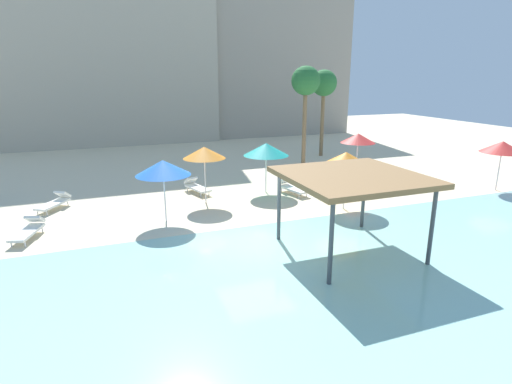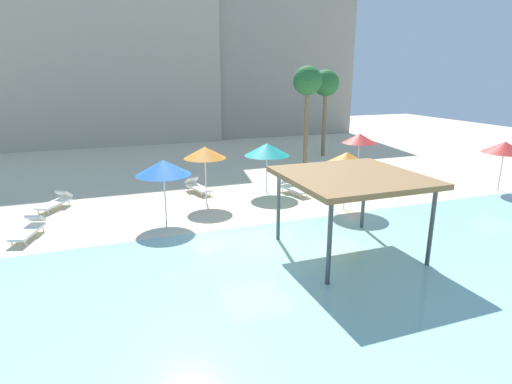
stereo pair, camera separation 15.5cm
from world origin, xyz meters
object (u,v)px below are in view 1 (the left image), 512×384
at_px(beach_umbrella_teal_4, 266,149).
at_px(lounge_chair_4, 55,202).
at_px(lounge_chair_3, 29,229).
at_px(beach_umbrella_blue_6, 163,168).
at_px(beach_umbrella_red_3, 502,147).
at_px(lounge_chair_1, 196,186).
at_px(lounge_chair_0, 326,176).
at_px(palm_tree_0, 306,83).
at_px(beach_umbrella_orange_0, 204,153).
at_px(shade_pavilion, 352,179).
at_px(beach_umbrella_red_1, 358,138).
at_px(beach_umbrella_orange_2, 346,159).
at_px(lounge_chair_2, 292,187).
at_px(palm_tree_1, 324,85).

xyz_separation_m(beach_umbrella_teal_4, lounge_chair_4, (-10.14, 0.85, -1.94)).
distance_m(beach_umbrella_teal_4, lounge_chair_3, 11.29).
bearing_deg(beach_umbrella_blue_6, beach_umbrella_red_3, -4.50).
bearing_deg(beach_umbrella_red_3, lounge_chair_4, 167.35).
bearing_deg(lounge_chair_1, lounge_chair_4, -102.91).
bearing_deg(lounge_chair_0, beach_umbrella_red_3, 25.77).
xyz_separation_m(beach_umbrella_red_3, lounge_chair_1, (-15.10, 5.30, -2.00)).
bearing_deg(beach_umbrella_red_3, beach_umbrella_blue_6, 175.50).
relative_size(lounge_chair_0, palm_tree_0, 0.30).
bearing_deg(beach_umbrella_orange_0, lounge_chair_4, 167.09).
bearing_deg(lounge_chair_1, beach_umbrella_teal_4, 53.59).
relative_size(shade_pavilion, beach_umbrella_red_3, 1.66).
distance_m(beach_umbrella_teal_4, palm_tree_0, 8.18).
bearing_deg(lounge_chair_0, beach_umbrella_red_1, 62.98).
xyz_separation_m(lounge_chair_0, palm_tree_0, (1.00, 4.80, 5.08)).
bearing_deg(shade_pavilion, lounge_chair_0, 64.31).
height_order(beach_umbrella_teal_4, lounge_chair_1, beach_umbrella_teal_4).
bearing_deg(beach_umbrella_blue_6, lounge_chair_3, 179.68).
distance_m(beach_umbrella_orange_0, lounge_chair_0, 7.92).
distance_m(beach_umbrella_orange_2, lounge_chair_2, 3.88).
bearing_deg(lounge_chair_0, lounge_chair_1, -125.27).
height_order(beach_umbrella_orange_0, beach_umbrella_orange_2, beach_umbrella_orange_0).
distance_m(beach_umbrella_teal_4, lounge_chair_0, 4.58).
distance_m(lounge_chair_3, palm_tree_1, 21.92).
height_order(beach_umbrella_red_3, beach_umbrella_teal_4, beach_umbrella_red_3).
bearing_deg(shade_pavilion, lounge_chair_4, 137.98).
height_order(beach_umbrella_teal_4, beach_umbrella_blue_6, beach_umbrella_blue_6).
bearing_deg(beach_umbrella_blue_6, lounge_chair_2, 16.15).
bearing_deg(shade_pavilion, lounge_chair_1, 109.05).
height_order(beach_umbrella_orange_0, lounge_chair_4, beach_umbrella_orange_0).
bearing_deg(beach_umbrella_teal_4, lounge_chair_1, 159.96).
height_order(beach_umbrella_orange_0, beach_umbrella_teal_4, beach_umbrella_orange_0).
height_order(beach_umbrella_orange_2, palm_tree_0, palm_tree_0).
xyz_separation_m(beach_umbrella_orange_0, lounge_chair_2, (4.57, -0.02, -2.12)).
distance_m(beach_umbrella_red_3, palm_tree_0, 12.08).
bearing_deg(palm_tree_1, beach_umbrella_blue_6, -141.64).
relative_size(beach_umbrella_blue_6, lounge_chair_3, 1.32).
relative_size(beach_umbrella_orange_0, lounge_chair_1, 1.37).
distance_m(lounge_chair_1, lounge_chair_2, 5.00).
height_order(lounge_chair_1, lounge_chair_3, same).
height_order(beach_umbrella_red_3, lounge_chair_2, beach_umbrella_red_3).
bearing_deg(beach_umbrella_red_1, lounge_chair_4, -179.59).
bearing_deg(palm_tree_1, beach_umbrella_teal_4, -134.41).
bearing_deg(lounge_chair_3, lounge_chair_2, 116.66).
xyz_separation_m(beach_umbrella_orange_2, lounge_chair_3, (-13.10, 1.19, -1.99)).
distance_m(lounge_chair_0, lounge_chair_4, 14.21).
xyz_separation_m(beach_umbrella_orange_0, palm_tree_1, (11.19, 8.63, 2.76)).
height_order(shade_pavilion, palm_tree_1, palm_tree_1).
relative_size(shade_pavilion, beach_umbrella_red_1, 1.64).
bearing_deg(beach_umbrella_red_3, lounge_chair_2, 162.42).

